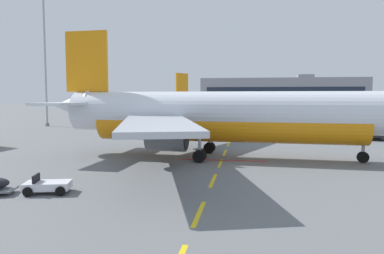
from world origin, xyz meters
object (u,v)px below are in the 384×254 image
at_px(airliner_foreground, 220,116).
at_px(apron_light_mast_near, 44,33).
at_px(catering_truck, 375,126).
at_px(airliner_far_center, 143,106).

distance_m(airliner_foreground, apron_light_mast_near, 49.63).
height_order(catering_truck, apron_light_mast_near, apron_light_mast_near).
relative_size(airliner_far_center, catering_truck, 4.06).
distance_m(airliner_far_center, catering_truck, 44.58).
bearing_deg(apron_light_mast_near, airliner_far_center, 28.59).
bearing_deg(apron_light_mast_near, airliner_foreground, -40.99).
relative_size(airliner_foreground, apron_light_mast_near, 1.19).
relative_size(catering_truck, apron_light_mast_near, 0.25).
bearing_deg(airliner_foreground, airliner_far_center, 115.65).
height_order(airliner_far_center, catering_truck, airliner_far_center).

